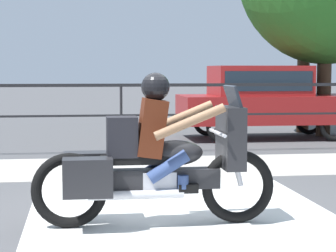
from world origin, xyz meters
The scene contains 6 objects.
ground_plane centered at (0.00, 0.00, 0.00)m, with size 120.00×120.00×0.00m, color #4C4C4F.
sidewalk_band centered at (0.00, 3.40, 0.01)m, with size 44.00×2.40×0.01m, color #B7B2A8.
crosswalk_band centered at (0.31, -0.20, 0.00)m, with size 3.34×6.00×0.01m, color silver.
fence_railing centered at (0.00, 5.15, 1.04)m, with size 36.00×0.05×1.33m.
motorcycle centered at (-0.05, -0.60, 0.69)m, with size 2.49×0.76×1.56m.
parked_car centered at (3.47, 7.46, 0.96)m, with size 4.11×1.77×1.68m.
Camera 1 is at (-0.82, -7.14, 1.59)m, focal length 70.00 mm.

